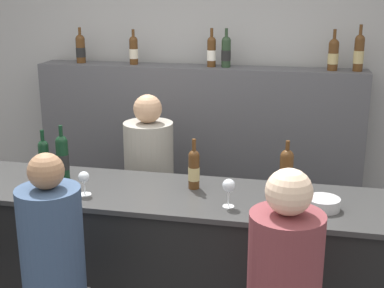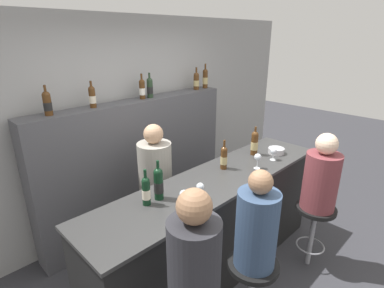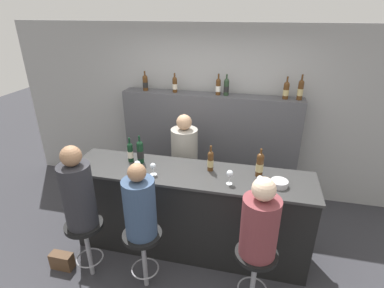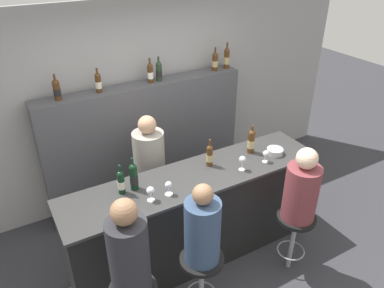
{
  "view_description": "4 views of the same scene",
  "coord_description": "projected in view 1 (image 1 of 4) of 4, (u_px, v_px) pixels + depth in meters",
  "views": [
    {
      "loc": [
        0.84,
        -2.53,
        2.24
      ],
      "look_at": [
        0.25,
        0.22,
        1.41
      ],
      "focal_mm": 50.0,
      "sensor_mm": 36.0,
      "label": 1
    },
    {
      "loc": [
        -1.97,
        -1.34,
        2.37
      ],
      "look_at": [
        -0.24,
        0.4,
        1.47
      ],
      "focal_mm": 28.0,
      "sensor_mm": 36.0,
      "label": 2
    },
    {
      "loc": [
        0.7,
        -2.54,
        2.77
      ],
      "look_at": [
        0.05,
        0.22,
        1.47
      ],
      "focal_mm": 28.0,
      "sensor_mm": 36.0,
      "label": 3
    },
    {
      "loc": [
        -1.58,
        -2.39,
        3.22
      ],
      "look_at": [
        -0.01,
        0.37,
        1.42
      ],
      "focal_mm": 35.0,
      "sensor_mm": 36.0,
      "label": 4
    }
  ],
  "objects": [
    {
      "name": "wine_bottle_counter_3",
      "position": [
        286.0,
        172.0,
        3.06
      ],
      "size": [
        0.08,
        0.08,
        0.33
      ],
      "color": "#4C2D14",
      "rests_on": "bar_counter"
    },
    {
      "name": "wine_bottle_backbar_4",
      "position": [
        333.0,
        54.0,
        3.96
      ],
      "size": [
        0.08,
        0.08,
        0.3
      ],
      "color": "#4C2D14",
      "rests_on": "back_bar_cabinet"
    },
    {
      "name": "wine_bottle_backbar_5",
      "position": [
        359.0,
        52.0,
        3.91
      ],
      "size": [
        0.07,
        0.07,
        0.34
      ],
      "color": "#4C2D14",
      "rests_on": "back_bar_cabinet"
    },
    {
      "name": "wine_bottle_counter_0",
      "position": [
        44.0,
        158.0,
        3.37
      ],
      "size": [
        0.07,
        0.07,
        0.31
      ],
      "color": "black",
      "rests_on": "bar_counter"
    },
    {
      "name": "metal_bowl",
      "position": [
        323.0,
        204.0,
        2.89
      ],
      "size": [
        0.18,
        0.18,
        0.06
      ],
      "color": "#B7B7BC",
      "rests_on": "bar_counter"
    },
    {
      "name": "wine_glass_1",
      "position": [
        84.0,
        178.0,
        3.08
      ],
      "size": [
        0.08,
        0.08,
        0.14
      ],
      "color": "silver",
      "rests_on": "bar_counter"
    },
    {
      "name": "wine_bottle_backbar_3",
      "position": [
        226.0,
        51.0,
        4.12
      ],
      "size": [
        0.07,
        0.07,
        0.3
      ],
      "color": "#233823",
      "rests_on": "back_bar_cabinet"
    },
    {
      "name": "wine_bottle_backbar_0",
      "position": [
        81.0,
        48.0,
        4.36
      ],
      "size": [
        0.08,
        0.08,
        0.29
      ],
      "color": "#4C2D14",
      "rests_on": "back_bar_cabinet"
    },
    {
      "name": "guest_seated_middle",
      "position": [
        52.0,
        241.0,
        2.61
      ],
      "size": [
        0.31,
        0.31,
        0.79
      ],
      "color": "#334766",
      "rests_on": "bar_stool_middle"
    },
    {
      "name": "wine_glass_0",
      "position": [
        54.0,
        175.0,
        3.11
      ],
      "size": [
        0.07,
        0.07,
        0.15
      ],
      "color": "silver",
      "rests_on": "bar_counter"
    },
    {
      "name": "wine_bottle_counter_1",
      "position": [
        62.0,
        157.0,
        3.34
      ],
      "size": [
        0.08,
        0.08,
        0.34
      ],
      "color": "black",
      "rests_on": "bar_counter"
    },
    {
      "name": "wine_glass_3",
      "position": [
        286.0,
        195.0,
        2.84
      ],
      "size": [
        0.07,
        0.07,
        0.14
      ],
      "color": "silver",
      "rests_on": "bar_counter"
    },
    {
      "name": "wine_glass_2",
      "position": [
        229.0,
        186.0,
        2.9
      ],
      "size": [
        0.07,
        0.07,
        0.16
      ],
      "color": "silver",
      "rests_on": "bar_counter"
    },
    {
      "name": "bartender",
      "position": [
        150.0,
        206.0,
        3.93
      ],
      "size": [
        0.35,
        0.35,
        1.53
      ],
      "color": "gray",
      "rests_on": "ground_plane"
    },
    {
      "name": "guest_seated_right",
      "position": [
        285.0,
        265.0,
        2.38
      ],
      "size": [
        0.33,
        0.33,
        0.79
      ],
      "color": "brown",
      "rests_on": "bar_stool_right"
    },
    {
      "name": "wine_bottle_backbar_2",
      "position": [
        212.0,
        51.0,
        4.14
      ],
      "size": [
        0.07,
        0.07,
        0.3
      ],
      "color": "#4C2D14",
      "rests_on": "back_bar_cabinet"
    },
    {
      "name": "wine_bottle_backbar_1",
      "position": [
        134.0,
        50.0,
        4.27
      ],
      "size": [
        0.07,
        0.07,
        0.28
      ],
      "color": "#4C2D14",
      "rests_on": "back_bar_cabinet"
    },
    {
      "name": "back_bar_cabinet",
      "position": [
        198.0,
        166.0,
        4.43
      ],
      "size": [
        2.61,
        0.28,
        1.65
      ],
      "color": "#4C4C51",
      "rests_on": "ground_plane"
    },
    {
      "name": "bar_counter",
      "position": [
        156.0,
        272.0,
        3.31
      ],
      "size": [
        2.78,
        0.65,
        1.08
      ],
      "color": "black",
      "rests_on": "ground_plane"
    },
    {
      "name": "wall_back",
      "position": [
        203.0,
        104.0,
        4.51
      ],
      "size": [
        6.4,
        0.05,
        2.6
      ],
      "color": "#9E9E9E",
      "rests_on": "ground_plane"
    },
    {
      "name": "wine_bottle_counter_2",
      "position": [
        194.0,
        169.0,
        3.17
      ],
      "size": [
        0.07,
        0.07,
        0.31
      ],
      "color": "#4C2D14",
      "rests_on": "bar_counter"
    }
  ]
}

